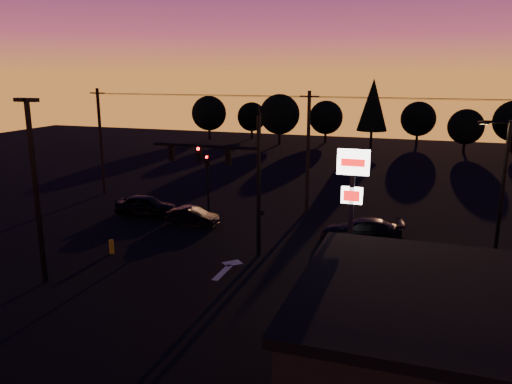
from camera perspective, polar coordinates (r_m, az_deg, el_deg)
ground at (r=26.06m, az=-5.71°, el=-9.80°), size 120.00×120.00×0.00m
lane_arrow at (r=27.28m, az=-3.28°, el=-8.64°), size 1.20×3.10×0.01m
traffic_signal_mast at (r=28.16m, az=-2.78°, el=2.56°), size 6.79×0.52×8.58m
secondary_signal at (r=37.21m, az=-5.55°, el=1.96°), size 0.30×0.31×4.35m
parking_lot_light at (r=26.16m, az=-23.96°, el=1.28°), size 1.25×0.30×9.14m
pylon_sign at (r=24.03m, az=10.93°, el=0.35°), size 1.50×0.28×6.80m
streetlight at (r=28.11m, az=26.14°, el=0.07°), size 1.55×0.35×8.00m
utility_pole_0 at (r=44.58m, az=-17.31°, el=5.59°), size 1.40×0.26×9.00m
utility_pole_1 at (r=37.06m, az=5.97°, el=4.62°), size 1.40×0.26×9.00m
power_wires at (r=36.66m, az=6.12°, el=10.77°), size 36.00×1.22×0.07m
bollard at (r=30.35m, az=-16.19°, el=-6.02°), size 0.27×0.27×0.82m
tree_0 at (r=78.81m, az=-5.39°, el=8.95°), size 5.36×5.36×6.74m
tree_1 at (r=79.43m, az=-0.49°, el=8.60°), size 4.54×4.54×5.71m
tree_2 at (r=72.79m, az=2.72°, el=8.87°), size 5.77×5.78×7.26m
tree_3 at (r=75.33m, az=8.00°, el=8.43°), size 4.95×4.95×6.22m
tree_4 at (r=71.20m, az=13.21°, el=9.68°), size 4.18×4.18×9.50m
tree_5 at (r=76.01m, az=18.05°, el=7.95°), size 4.95×4.95×6.22m
tree_6 at (r=70.23m, az=22.86°, el=6.89°), size 4.54×4.54×5.71m
car_left at (r=37.49m, az=-12.45°, el=-1.50°), size 4.69×2.27×1.54m
car_mid at (r=34.76m, az=-7.26°, el=-2.75°), size 3.73×1.42×1.21m
car_right at (r=31.64m, az=11.92°, el=-4.35°), size 5.34×2.88×1.47m
suv_parked at (r=21.51m, az=19.88°, el=-13.95°), size 3.35×5.17×1.32m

